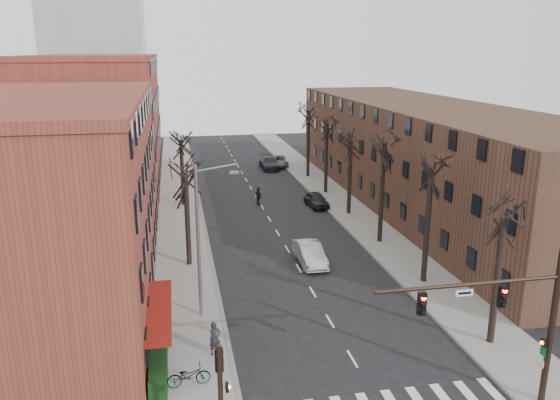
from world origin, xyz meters
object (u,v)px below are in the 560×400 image
parked_car_near (316,200)px  parked_car_mid (269,163)px  silver_sedan (310,254)px  pedestrian_a (215,338)px  bicycle (189,375)px

parked_car_near → parked_car_mid: bearing=90.3°
silver_sedan → pedestrian_a: bearing=-125.1°
bicycle → pedestrian_a: bearing=-33.7°
silver_sedan → parked_car_near: size_ratio=1.13×
silver_sedan → bicycle: silver_sedan is taller
silver_sedan → bicycle: 16.43m
parked_car_near → bicycle: parked_car_near is taller
pedestrian_a → bicycle: (-1.40, -2.48, -0.35)m
bicycle → silver_sedan: bearing=-38.1°
pedestrian_a → silver_sedan: bearing=30.4°
silver_sedan → bicycle: bearing=-124.2°
parked_car_near → pedestrian_a: pedestrian_a is taller
pedestrian_a → parked_car_mid: bearing=51.7°
silver_sedan → pedestrian_a: 13.59m
parked_car_mid → pedestrian_a: size_ratio=3.05×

